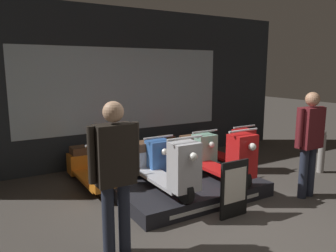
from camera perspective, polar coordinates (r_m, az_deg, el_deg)
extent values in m
plane|color=#423D38|center=(4.36, 13.80, -17.51)|extent=(30.00, 30.00, 0.00)
cube|color=#23282D|center=(6.95, -7.34, 6.75)|extent=(8.20, 0.08, 3.20)
cube|color=silver|center=(6.91, -7.19, 6.33)|extent=(4.51, 0.01, 1.70)
cube|color=black|center=(5.33, 3.36, -10.67)|extent=(2.26, 1.53, 0.22)
cube|color=silver|center=(4.77, 8.68, -13.50)|extent=(1.58, 0.01, 0.05)
cylinder|color=black|center=(4.43, 2.98, -11.39)|extent=(0.09, 0.32, 0.32)
cylinder|color=black|center=(5.57, -5.03, -6.86)|extent=(0.09, 0.32, 0.32)
cube|color=#BCBCC1|center=(4.99, -1.51, -8.98)|extent=(0.36, 1.29, 0.05)
cube|color=#BCBCC1|center=(4.34, 2.85, -7.09)|extent=(0.38, 0.29, 0.65)
cube|color=#BCBCC1|center=(5.53, -4.94, -6.11)|extent=(0.39, 0.33, 0.37)
cube|color=brown|center=(5.46, -4.94, -3.60)|extent=(0.29, 0.30, 0.14)
cylinder|color=silver|center=(4.23, 2.96, -2.12)|extent=(0.54, 0.03, 0.03)
sphere|color=white|center=(4.13, 4.41, -5.36)|extent=(0.11, 0.11, 0.11)
cylinder|color=black|center=(5.04, 12.77, -8.95)|extent=(0.09, 0.32, 0.32)
cylinder|color=black|center=(6.07, 3.68, -5.43)|extent=(0.09, 0.32, 0.32)
cube|color=red|center=(5.53, 7.79, -7.14)|extent=(0.36, 1.29, 0.05)
cube|color=red|center=(4.95, 12.74, -5.14)|extent=(0.38, 0.29, 0.65)
cube|color=red|center=(6.03, 3.82, -4.73)|extent=(0.39, 0.33, 0.37)
cube|color=brown|center=(5.96, 3.89, -2.41)|extent=(0.29, 0.30, 0.14)
cylinder|color=silver|center=(4.86, 12.98, -0.77)|extent=(0.54, 0.03, 0.03)
sphere|color=white|center=(4.77, 14.47, -3.53)|extent=(0.11, 0.11, 0.11)
cylinder|color=black|center=(5.14, -10.90, -11.04)|extent=(0.09, 0.32, 0.32)
cylinder|color=black|center=(6.40, -15.21, -6.96)|extent=(0.09, 0.32, 0.32)
cube|color=orange|center=(5.76, -13.30, -8.87)|extent=(0.36, 1.29, 0.05)
cube|color=orange|center=(5.05, -11.12, -7.33)|extent=(0.38, 0.29, 0.65)
cube|color=orange|center=(6.35, -15.18, -6.30)|extent=(0.39, 0.33, 0.37)
cube|color=brown|center=(6.28, -15.27, -4.12)|extent=(0.29, 0.30, 0.14)
cylinder|color=silver|center=(4.94, -11.24, -3.08)|extent=(0.54, 0.03, 0.03)
sphere|color=white|center=(4.82, -10.38, -5.90)|extent=(0.11, 0.11, 0.11)
cylinder|color=black|center=(5.50, -1.53, -9.41)|extent=(0.09, 0.32, 0.32)
cylinder|color=black|center=(6.69, -7.39, -5.91)|extent=(0.09, 0.32, 0.32)
cube|color=#386BBC|center=(6.09, -4.76, -7.58)|extent=(0.36, 1.29, 0.05)
cube|color=#386BBC|center=(5.42, -1.67, -5.93)|extent=(0.38, 0.29, 0.65)
cube|color=#386BBC|center=(6.65, -7.33, -5.28)|extent=(0.39, 0.33, 0.37)
cube|color=brown|center=(6.58, -7.35, -3.19)|extent=(0.29, 0.30, 0.14)
cylinder|color=silver|center=(5.32, -1.65, -1.95)|extent=(0.54, 0.03, 0.03)
sphere|color=white|center=(5.20, -0.60, -4.52)|extent=(0.11, 0.11, 0.11)
cylinder|color=black|center=(6.00, 6.42, -7.81)|extent=(0.09, 0.32, 0.32)
cylinder|color=black|center=(7.10, -0.39, -4.88)|extent=(0.09, 0.32, 0.32)
cube|color=#8EC6AD|center=(6.54, 2.72, -6.31)|extent=(0.36, 1.29, 0.05)
cube|color=#8EC6AD|center=(5.92, 6.34, -4.60)|extent=(0.38, 0.29, 0.65)
cube|color=#8EC6AD|center=(7.06, -0.29, -4.28)|extent=(0.39, 0.33, 0.37)
cube|color=brown|center=(7.00, -0.26, -2.31)|extent=(0.29, 0.30, 0.14)
cylinder|color=silver|center=(5.83, 6.46, -0.94)|extent=(0.54, 0.03, 0.03)
sphere|color=white|center=(5.72, 7.59, -3.26)|extent=(0.11, 0.11, 0.11)
cylinder|color=black|center=(6.59, 13.00, -6.36)|extent=(0.09, 0.32, 0.32)
cylinder|color=black|center=(7.61, 5.75, -3.92)|extent=(0.09, 0.32, 0.32)
cube|color=red|center=(7.08, 9.11, -5.13)|extent=(0.36, 1.29, 0.05)
cube|color=red|center=(6.52, 12.98, -3.43)|extent=(0.38, 0.29, 0.65)
cube|color=red|center=(7.57, 5.87, -3.35)|extent=(0.39, 0.33, 0.37)
cube|color=brown|center=(7.51, 5.94, -1.50)|extent=(0.29, 0.30, 0.14)
cylinder|color=silver|center=(6.43, 13.16, -0.10)|extent=(0.54, 0.03, 0.03)
sphere|color=white|center=(6.34, 14.29, -2.17)|extent=(0.11, 0.11, 0.11)
cylinder|color=#232838|center=(3.64, -10.34, -16.06)|extent=(0.13, 0.13, 0.80)
cylinder|color=#232838|center=(3.70, -7.63, -15.54)|extent=(0.13, 0.13, 0.80)
cube|color=black|center=(3.42, -9.30, -4.90)|extent=(0.40, 0.22, 0.64)
cylinder|color=black|center=(3.34, -13.17, -4.97)|extent=(0.08, 0.08, 0.58)
cylinder|color=black|center=(3.51, -5.65, -4.02)|extent=(0.08, 0.08, 0.58)
sphere|color=tan|center=(3.33, -9.52, 2.46)|extent=(0.22, 0.22, 0.22)
cylinder|color=#232838|center=(5.50, 22.48, -7.62)|extent=(0.13, 0.13, 0.79)
cylinder|color=#232838|center=(5.64, 23.57, -7.27)|extent=(0.13, 0.13, 0.79)
cube|color=#5B191E|center=(5.41, 23.55, -0.28)|extent=(0.39, 0.22, 0.62)
cylinder|color=#5B191E|center=(5.22, 22.05, -0.25)|extent=(0.08, 0.08, 0.57)
cylinder|color=#5B191E|center=(5.60, 24.99, 0.20)|extent=(0.08, 0.08, 0.57)
sphere|color=#A87A5B|center=(5.36, 23.88, 4.30)|extent=(0.21, 0.21, 0.21)
cube|color=black|center=(4.55, 11.45, -10.74)|extent=(0.45, 0.04, 0.79)
cube|color=white|center=(4.52, 11.66, -10.11)|extent=(0.37, 0.01, 0.47)
cylinder|color=gray|center=(6.96, 25.15, -4.39)|extent=(0.13, 0.13, 0.74)
sphere|color=gray|center=(6.87, 25.41, -1.08)|extent=(0.12, 0.12, 0.12)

